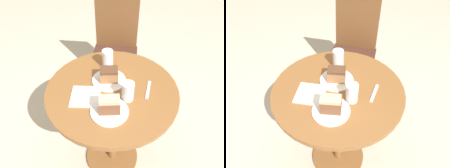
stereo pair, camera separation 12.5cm
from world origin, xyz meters
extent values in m
plane|color=beige|center=(0.00, 0.00, 0.00)|extent=(8.00, 8.00, 0.00)
cylinder|color=brown|center=(0.00, 0.00, 0.01)|extent=(0.41, 0.41, 0.03)
cylinder|color=brown|center=(0.00, 0.00, 0.39)|extent=(0.06, 0.06, 0.72)
cylinder|color=brown|center=(0.00, 0.00, 0.76)|extent=(0.78, 0.78, 0.03)
cylinder|color=brown|center=(-0.21, 0.55, 0.21)|extent=(0.04, 0.04, 0.42)
cylinder|color=brown|center=(0.17, 0.52, 0.21)|extent=(0.04, 0.04, 0.42)
cylinder|color=brown|center=(-0.18, 0.98, 0.21)|extent=(0.04, 0.04, 0.42)
cylinder|color=brown|center=(0.20, 0.95, 0.21)|extent=(0.04, 0.04, 0.42)
cube|color=#47281E|center=(-0.01, 0.75, 0.43)|extent=(0.46, 0.50, 0.03)
cube|color=brown|center=(0.01, 0.97, 0.71)|extent=(0.40, 0.05, 0.52)
cylinder|color=white|center=(-0.02, 0.07, 0.78)|extent=(0.21, 0.21, 0.01)
cylinder|color=white|center=(-0.01, -0.17, 0.78)|extent=(0.20, 0.20, 0.01)
cube|color=#9E6B42|center=(-0.02, 0.07, 0.82)|extent=(0.11, 0.08, 0.07)
cube|color=brown|center=(-0.02, 0.07, 0.86)|extent=(0.11, 0.08, 0.02)
cube|color=brown|center=(-0.01, -0.17, 0.82)|extent=(0.11, 0.07, 0.08)
cube|color=beige|center=(-0.01, -0.17, 0.87)|extent=(0.11, 0.07, 0.02)
cylinder|color=beige|center=(-0.04, 0.21, 0.82)|extent=(0.06, 0.06, 0.08)
cylinder|color=white|center=(-0.04, 0.21, 0.84)|extent=(0.07, 0.07, 0.12)
cylinder|color=silver|center=(0.09, -0.07, 0.82)|extent=(0.06, 0.06, 0.08)
cylinder|color=white|center=(0.09, -0.07, 0.83)|extent=(0.07, 0.07, 0.11)
cube|color=white|center=(-0.15, -0.07, 0.78)|extent=(0.16, 0.16, 0.01)
cube|color=silver|center=(-0.11, -0.03, 0.78)|extent=(0.08, 0.18, 0.00)
cube|color=silver|center=(0.21, 0.00, 0.78)|extent=(0.05, 0.15, 0.00)
camera|label=1|loc=(0.03, -0.92, 1.67)|focal=35.00mm
camera|label=2|loc=(0.16, -0.90, 1.67)|focal=35.00mm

